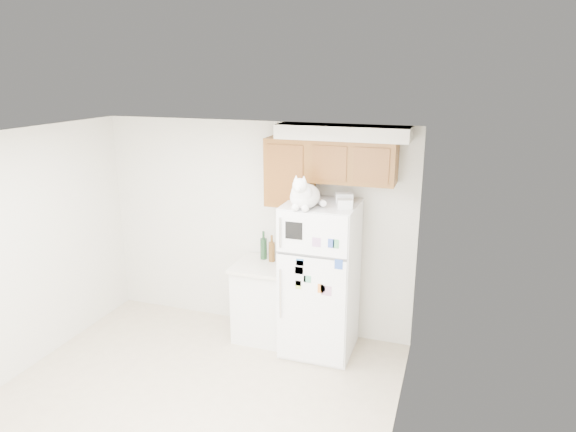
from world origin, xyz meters
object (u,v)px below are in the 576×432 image
at_px(storage_box_back, 344,198).
at_px(bottle_amber, 272,248).
at_px(base_counter, 264,300).
at_px(refrigerator, 320,279).
at_px(storage_box_front, 345,204).
at_px(cat, 304,195).
at_px(bottle_green, 264,245).

distance_m(storage_box_back, bottle_amber, 1.07).
xyz_separation_m(base_counter, storage_box_back, (0.90, 0.06, 1.29)).
height_order(storage_box_back, bottle_amber, storage_box_back).
xyz_separation_m(refrigerator, base_counter, (-0.69, 0.07, -0.39)).
xyz_separation_m(storage_box_front, bottle_amber, (-0.89, 0.26, -0.67)).
xyz_separation_m(cat, storage_box_back, (0.33, 0.38, -0.09)).
relative_size(bottle_green, bottle_amber, 1.07).
distance_m(refrigerator, bottle_amber, 0.68).
relative_size(base_counter, storage_box_front, 6.13).
bearing_deg(bottle_amber, base_counter, -123.98).
relative_size(refrigerator, bottle_amber, 5.44).
distance_m(cat, bottle_amber, 1.01).
bearing_deg(cat, bottle_amber, 140.86).
xyz_separation_m(refrigerator, storage_box_front, (0.27, -0.09, 0.89)).
bearing_deg(storage_box_back, storage_box_front, -92.83).
bearing_deg(refrigerator, storage_box_back, 32.58).
relative_size(base_counter, bottle_green, 2.74).
relative_size(refrigerator, base_counter, 1.85).
bearing_deg(storage_box_front, refrigerator, 145.73).
distance_m(refrigerator, cat, 1.02).
relative_size(storage_box_back, bottle_green, 0.54).
xyz_separation_m(refrigerator, bottle_green, (-0.74, 0.22, 0.24)).
bearing_deg(bottle_amber, bottle_green, 158.94).
distance_m(refrigerator, base_counter, 0.80).
bearing_deg(storage_box_back, refrigerator, -164.63).
distance_m(bottle_green, bottle_amber, 0.13).
height_order(refrigerator, cat, cat).
distance_m(refrigerator, bottle_green, 0.81).
relative_size(cat, storage_box_back, 2.95).
bearing_deg(base_counter, storage_box_front, -9.46).
bearing_deg(bottle_amber, storage_box_front, -16.14).
xyz_separation_m(refrigerator, bottle_amber, (-0.62, 0.17, 0.23)).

